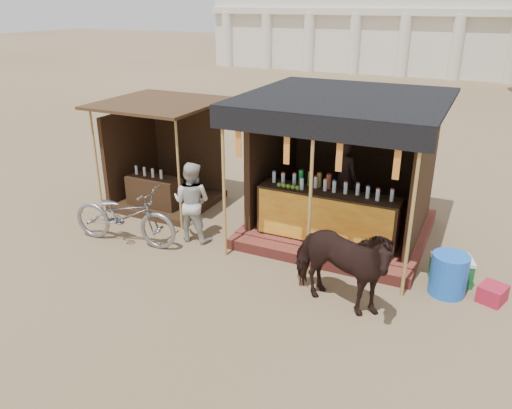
% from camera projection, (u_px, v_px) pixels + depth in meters
% --- Properties ---
extents(ground, '(120.00, 120.00, 0.00)m').
position_uv_depth(ground, '(212.00, 306.00, 7.71)').
color(ground, '#846B4C').
rests_on(ground, ground).
extents(main_stall, '(3.60, 3.61, 2.78)m').
position_uv_depth(main_stall, '(341.00, 185.00, 9.73)').
color(main_stall, brown).
rests_on(main_stall, ground).
extents(secondary_stall, '(2.40, 2.40, 2.38)m').
position_uv_depth(secondary_stall, '(161.00, 167.00, 11.35)').
color(secondary_stall, '#331F12').
rests_on(secondary_stall, ground).
extents(cow, '(1.87, 1.14, 1.47)m').
position_uv_depth(cow, '(340.00, 265.00, 7.40)').
color(cow, black).
rests_on(cow, ground).
extents(motorbike, '(2.25, 1.00, 1.14)m').
position_uv_depth(motorbike, '(124.00, 215.00, 9.51)').
color(motorbike, gray).
rests_on(motorbike, ground).
extents(bystander, '(0.82, 0.66, 1.58)m').
position_uv_depth(bystander, '(192.00, 202.00, 9.56)').
color(bystander, beige).
rests_on(bystander, ground).
extents(blue_barrel, '(0.63, 0.63, 0.69)m').
position_uv_depth(blue_barrel, '(449.00, 274.00, 7.92)').
color(blue_barrel, blue).
rests_on(blue_barrel, ground).
extents(red_crate, '(0.48, 0.51, 0.27)m').
position_uv_depth(red_crate, '(492.00, 294.00, 7.78)').
color(red_crate, '#A81C32').
rests_on(red_crate, ground).
extents(cooler, '(0.75, 0.62, 0.46)m').
position_uv_depth(cooler, '(451.00, 270.00, 8.26)').
color(cooler, '#186E2D').
rests_on(cooler, ground).
extents(background_building, '(26.00, 7.45, 8.18)m').
position_uv_depth(background_building, '(417.00, 6.00, 31.99)').
color(background_building, silver).
rests_on(background_building, ground).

